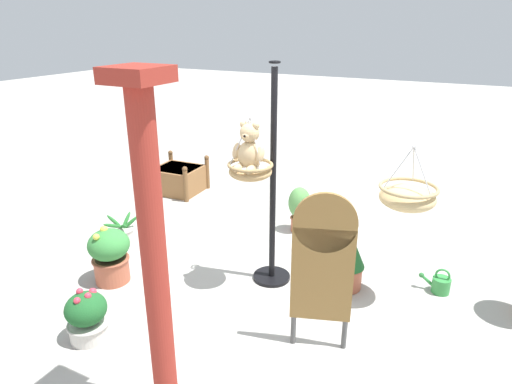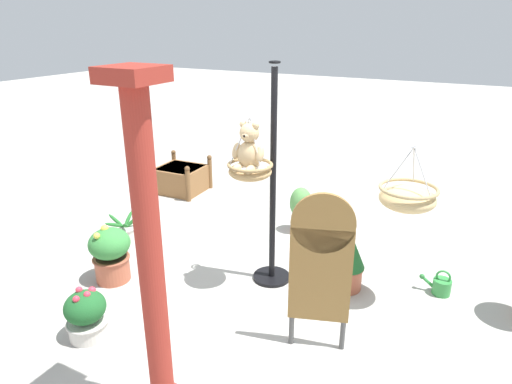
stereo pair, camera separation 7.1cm
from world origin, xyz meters
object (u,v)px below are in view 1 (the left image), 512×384
Objects in this scene: potted_plant_fern_front at (299,207)px; potted_plant_small_succulent at (110,254)px; potted_plant_broad_leaf at (123,233)px; hanging_basket_with_teddy at (250,170)px; wooden_planter_box at (178,178)px; potted_plant_bushy_green at (347,257)px; display_pole_central at (272,218)px; teddy_bear at (249,150)px; watering_can at (440,284)px; hanging_basket_left_high at (408,196)px; greenhouse_pillar_left at (155,270)px; potted_plant_flowering_red at (87,316)px; display_sign_board at (323,260)px.

potted_plant_fern_front is 2.69m from potted_plant_small_succulent.
potted_plant_fern_front is 2.50m from potted_plant_broad_leaf.
hanging_basket_with_teddy is at bearing -156.52° from potted_plant_small_succulent.
potted_plant_bushy_green is at bearing 154.97° from wooden_planter_box.
display_pole_central reaches higher than potted_plant_broad_leaf.
teddy_bear is 2.65m from watering_can.
hanging_basket_left_high is at bearing -160.12° from potted_plant_small_succulent.
potted_plant_flowering_red is (1.21, -0.36, -1.03)m from greenhouse_pillar_left.
greenhouse_pillar_left reaches higher than watering_can.
hanging_basket_left_high is 2.68m from greenhouse_pillar_left.
teddy_bear is at bearing 140.09° from wooden_planter_box.
potted_plant_small_succulent reaches higher than potted_plant_fern_front.
potted_plant_fern_front is (0.05, -1.63, -1.27)m from teddy_bear.
display_pole_central is at bearing -118.66° from teddy_bear.
wooden_planter_box is (2.58, -2.14, -1.17)m from hanging_basket_with_teddy.
display_sign_board is (0.51, 1.07, -0.32)m from hanging_basket_left_high.
wooden_planter_box is 1.18× the size of potted_plant_bushy_green.
display_pole_central is 0.95m from potted_plant_bushy_green.
greenhouse_pillar_left is at bearing 92.54° from display_pole_central.
potted_plant_fern_front reaches higher than potted_plant_flowering_red.
display_pole_central reaches higher than watering_can.
hanging_basket_with_teddy reaches higher than teddy_bear.
hanging_basket_with_teddy is at bearing -90.00° from teddy_bear.
watering_can is (-3.48, -1.50, -0.25)m from potted_plant_small_succulent.
potted_plant_bushy_green is at bearing -107.35° from greenhouse_pillar_left.
potted_plant_broad_leaf is (2.06, -0.14, -1.26)m from hanging_basket_with_teddy.
teddy_bear is at bearing -157.30° from potted_plant_small_succulent.
hanging_basket_with_teddy is 2.52m from watering_can.
greenhouse_pillar_left is 2.63m from potted_plant_bushy_green.
potted_plant_flowering_red is at bearing 45.78° from potted_plant_bushy_green.
watering_can is (-4.04, -0.71, -0.05)m from potted_plant_broad_leaf.
display_pole_central reaches higher than potted_plant_fern_front.
greenhouse_pillar_left reaches higher than potted_plant_bushy_green.
potted_plant_small_succulent is at bearing -58.46° from potted_plant_flowering_red.
teddy_bear is 0.34× the size of display_sign_board.
display_sign_board is at bearing 142.77° from wooden_planter_box.
teddy_bear is at bearing -29.69° from display_sign_board.
hanging_basket_with_teddy is (0.15, 0.25, 0.63)m from display_pole_central.
potted_plant_bushy_green is at bearing -153.15° from teddy_bear.
wooden_planter_box is 0.58× the size of display_sign_board.
greenhouse_pillar_left reaches higher than display_sign_board.
hanging_basket_left_high is 1.02m from potted_plant_bushy_green.
wooden_planter_box is 1.72× the size of potted_plant_flowering_red.
display_sign_board reaches higher than potted_plant_fern_front.
display_sign_board is 1.92m from watering_can.
hanging_basket_left_high is at bearing -163.78° from hanging_basket_with_teddy.
potted_plant_bushy_green is at bearing -155.63° from potted_plant_small_succulent.
potted_plant_bushy_green is at bearing -173.71° from potted_plant_broad_leaf.
teddy_bear reaches higher than potted_plant_fern_front.
watering_can is (-0.99, -0.38, -0.29)m from potted_plant_bushy_green.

